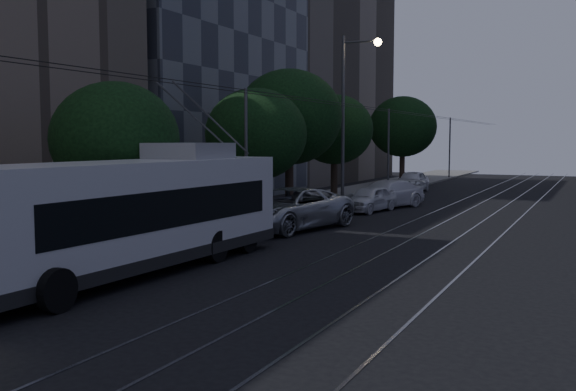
% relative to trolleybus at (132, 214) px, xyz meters
% --- Properties ---
extents(ground, '(120.00, 120.00, 0.00)m').
position_rel_trolleybus_xyz_m(ground, '(3.80, -0.80, -1.73)').
color(ground, black).
rests_on(ground, ground).
extents(sidewalk, '(5.00, 90.00, 0.15)m').
position_rel_trolleybus_xyz_m(sidewalk, '(-3.70, 19.20, -1.65)').
color(sidewalk, slate).
rests_on(sidewalk, ground).
extents(tram_rails, '(4.52, 90.00, 0.02)m').
position_rel_trolleybus_xyz_m(tram_rails, '(6.30, 19.20, -1.72)').
color(tram_rails, gray).
rests_on(tram_rails, ground).
extents(overhead_wires, '(2.23, 90.00, 6.00)m').
position_rel_trolleybus_xyz_m(overhead_wires, '(-1.18, 19.20, 1.74)').
color(overhead_wires, black).
rests_on(overhead_wires, ground).
extents(trolleybus, '(3.06, 12.62, 5.63)m').
position_rel_trolleybus_xyz_m(trolleybus, '(0.00, 0.00, 0.00)').
color(trolleybus, silver).
rests_on(trolleybus, ground).
extents(pickup_silver, '(4.28, 6.92, 1.79)m').
position_rel_trolleybus_xyz_m(pickup_silver, '(0.07, 10.17, -0.84)').
color(pickup_silver, '#B2B6BA').
rests_on(pickup_silver, ground).
extents(car_white_a, '(2.30, 4.28, 1.39)m').
position_rel_trolleybus_xyz_m(car_white_a, '(0.90, 18.20, -1.04)').
color(car_white_a, silver).
rests_on(car_white_a, ground).
extents(car_white_b, '(4.06, 5.71, 1.53)m').
position_rel_trolleybus_xyz_m(car_white_b, '(1.03, 20.62, -0.96)').
color(car_white_b, white).
rests_on(car_white_b, ground).
extents(car_white_c, '(1.71, 3.87, 1.24)m').
position_rel_trolleybus_xyz_m(car_white_c, '(0.03, 23.93, -1.11)').
color(car_white_c, silver).
rests_on(car_white_c, ground).
extents(car_white_d, '(1.96, 4.64, 1.57)m').
position_rel_trolleybus_xyz_m(car_white_d, '(-0.50, 31.85, -0.95)').
color(car_white_d, white).
rests_on(car_white_d, ground).
extents(tree_1, '(4.41, 4.41, 5.85)m').
position_rel_trolleybus_xyz_m(tree_1, '(-3.08, 2.91, 2.12)').
color(tree_1, '#2E2319').
rests_on(tree_1, ground).
extents(tree_2, '(4.83, 4.83, 6.28)m').
position_rel_trolleybus_xyz_m(tree_2, '(-2.70, 12.24, 2.36)').
color(tree_2, '#2E2319').
rests_on(tree_2, ground).
extents(tree_3, '(5.52, 5.52, 7.51)m').
position_rel_trolleybus_xyz_m(tree_3, '(-2.70, 15.81, 3.28)').
color(tree_3, '#2E2319').
rests_on(tree_3, ground).
extents(tree_4, '(4.88, 4.88, 6.68)m').
position_rel_trolleybus_xyz_m(tree_4, '(-3.20, 23.30, 2.74)').
color(tree_4, '#2E2319').
rests_on(tree_4, ground).
extents(tree_5, '(5.66, 5.66, 7.49)m').
position_rel_trolleybus_xyz_m(tree_5, '(-3.20, 38.58, 3.20)').
color(tree_5, '#2E2319').
rests_on(tree_5, ground).
extents(streetlamp_far, '(2.37, 0.44, 9.78)m').
position_rel_trolleybus_xyz_m(streetlamp_far, '(-1.16, 20.57, 4.18)').
color(streetlamp_far, '#555558').
rests_on(streetlamp_far, ground).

